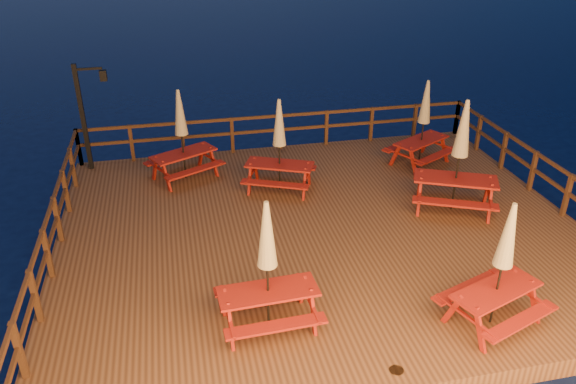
% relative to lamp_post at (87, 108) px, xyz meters
% --- Properties ---
extents(ground, '(500.00, 500.00, 0.00)m').
position_rel_lamp_post_xyz_m(ground, '(5.39, -4.55, -2.20)').
color(ground, black).
rests_on(ground, ground).
extents(deck, '(12.00, 10.00, 0.40)m').
position_rel_lamp_post_xyz_m(deck, '(5.39, -4.55, -2.00)').
color(deck, '#4B2B18').
rests_on(deck, ground).
extents(deck_piles, '(11.44, 9.44, 1.40)m').
position_rel_lamp_post_xyz_m(deck_piles, '(5.39, -4.55, -2.50)').
color(deck_piles, '#341F10').
rests_on(deck_piles, ground).
extents(railing, '(11.80, 9.75, 1.10)m').
position_rel_lamp_post_xyz_m(railing, '(5.39, -2.77, -1.03)').
color(railing, '#341F10').
rests_on(railing, deck).
extents(lamp_post, '(0.85, 0.18, 3.00)m').
position_rel_lamp_post_xyz_m(lamp_post, '(0.00, 0.00, 0.00)').
color(lamp_post, black).
rests_on(lamp_post, deck).
extents(picnic_table_0, '(2.45, 2.28, 2.80)m').
position_rel_lamp_post_xyz_m(picnic_table_0, '(8.77, -4.36, -0.34)').
color(picnic_table_0, maroon).
rests_on(picnic_table_0, deck).
extents(picnic_table_1, '(1.81, 1.52, 2.51)m').
position_rel_lamp_post_xyz_m(picnic_table_1, '(3.56, -7.61, -0.49)').
color(picnic_table_1, maroon).
rests_on(picnic_table_1, deck).
extents(picnic_table_2, '(2.08, 1.90, 2.44)m').
position_rel_lamp_post_xyz_m(picnic_table_2, '(7.50, -8.40, -0.53)').
color(picnic_table_2, maroon).
rests_on(picnic_table_2, deck).
extents(picnic_table_3, '(2.19, 2.07, 2.47)m').
position_rel_lamp_post_xyz_m(picnic_table_3, '(9.10, -1.68, -0.51)').
color(picnic_table_3, maroon).
rests_on(picnic_table_3, deck).
extents(picnic_table_4, '(2.21, 2.08, 2.50)m').
position_rel_lamp_post_xyz_m(picnic_table_4, '(2.43, -1.19, -0.50)').
color(picnic_table_4, maroon).
rests_on(picnic_table_4, deck).
extents(picnic_table_5, '(2.15, 2.00, 2.47)m').
position_rel_lamp_post_xyz_m(picnic_table_5, '(4.82, -2.43, -0.51)').
color(picnic_table_5, maroon).
rests_on(picnic_table_5, deck).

